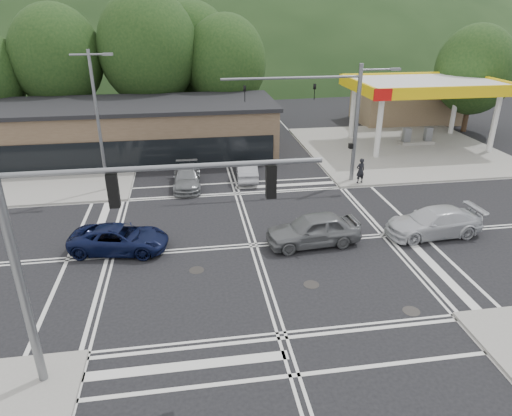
{
  "coord_description": "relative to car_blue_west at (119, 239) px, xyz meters",
  "views": [
    {
      "loc": [
        -3.07,
        -20.53,
        11.33
      ],
      "look_at": [
        0.38,
        1.56,
        1.4
      ],
      "focal_mm": 32.0,
      "sensor_mm": 36.0,
      "label": 1
    }
  ],
  "objects": [
    {
      "name": "sidewalk_ne",
      "position": [
        21.72,
        14.5,
        -0.6
      ],
      "size": [
        16.0,
        16.0,
        0.15
      ],
      "primitive_type": "cube",
      "color": "gray",
      "rests_on": "ground"
    },
    {
      "name": "streetlight_nw",
      "position": [
        -1.72,
        8.5,
        4.38
      ],
      "size": [
        2.5,
        0.25,
        9.0
      ],
      "color": "slate",
      "rests_on": "ground"
    },
    {
      "name": "signal_mast_sw",
      "position": [
        0.33,
        -8.7,
        4.45
      ],
      "size": [
        9.14,
        0.28,
        8.0
      ],
      "color": "slate",
      "rests_on": "ground"
    },
    {
      "name": "commercial_row",
      "position": [
        -1.28,
        16.5,
        1.33
      ],
      "size": [
        24.0,
        8.0,
        4.0
      ],
      "primitive_type": "cube",
      "color": "brown",
      "rests_on": "ground"
    },
    {
      "name": "tree_n_c",
      "position": [
        7.72,
        23.5,
        5.82
      ],
      "size": [
        7.6,
        7.6,
        10.87
      ],
      "color": "#382619",
      "rests_on": "ground"
    },
    {
      "name": "gas_station_canopy",
      "position": [
        23.71,
        15.49,
        4.37
      ],
      "size": [
        12.32,
        8.34,
        5.75
      ],
      "color": "silver",
      "rests_on": "ground"
    },
    {
      "name": "car_silver_east",
      "position": [
        16.42,
        -0.8,
        0.08
      ],
      "size": [
        5.27,
        2.35,
        1.5
      ],
      "primitive_type": "imported",
      "rotation": [
        0.0,
        0.0,
        -1.52
      ],
      "color": "silver",
      "rests_on": "ground"
    },
    {
      "name": "ground",
      "position": [
        6.72,
        -0.5,
        -0.67
      ],
      "size": [
        120.0,
        120.0,
        0.0
      ],
      "primitive_type": "plane",
      "color": "black",
      "rests_on": "ground"
    },
    {
      "name": "tree_ne",
      "position": [
        30.72,
        19.5,
        5.17
      ],
      "size": [
        7.2,
        7.2,
        9.99
      ],
      "color": "#382619",
      "rests_on": "ground"
    },
    {
      "name": "car_queue_a",
      "position": [
        7.72,
        9.39,
        -0.01
      ],
      "size": [
        1.64,
        4.07,
        1.31
      ],
      "primitive_type": "imported",
      "rotation": [
        0.0,
        0.0,
        3.08
      ],
      "color": "#9D9EA3",
      "rests_on": "ground"
    },
    {
      "name": "tree_n_b",
      "position": [
        0.72,
        23.5,
        7.12
      ],
      "size": [
        9.0,
        9.0,
        12.98
      ],
      "color": "#382619",
      "rests_on": "ground"
    },
    {
      "name": "convenience_store",
      "position": [
        26.72,
        24.5,
        1.23
      ],
      "size": [
        10.0,
        6.0,
        3.8
      ],
      "primitive_type": "cube",
      "color": "#846B4F",
      "rests_on": "ground"
    },
    {
      "name": "car_northbound",
      "position": [
        3.49,
        8.5,
        -0.02
      ],
      "size": [
        1.92,
        4.52,
        1.3
      ],
      "primitive_type": "imported",
      "rotation": [
        0.0,
        0.0,
        -0.02
      ],
      "color": "slate",
      "rests_on": "ground"
    },
    {
      "name": "car_queue_b",
      "position": [
        9.61,
        19.41,
        0.06
      ],
      "size": [
        2.12,
        4.43,
        1.46
      ],
      "primitive_type": "imported",
      "rotation": [
        0.0,
        0.0,
        3.24
      ],
      "color": "beige",
      "rests_on": "ground"
    },
    {
      "name": "sidewalk_nw",
      "position": [
        -8.28,
        14.5,
        -0.6
      ],
      "size": [
        16.0,
        16.0,
        0.15
      ],
      "primitive_type": "cube",
      "color": "gray",
      "rests_on": "ground"
    },
    {
      "name": "hill_north",
      "position": [
        6.72,
        89.5,
        -0.67
      ],
      "size": [
        252.0,
        126.0,
        140.0
      ],
      "primitive_type": "ellipsoid",
      "color": "#1E3517",
      "rests_on": "ground"
    },
    {
      "name": "pedestrian",
      "position": [
        15.25,
        7.0,
        0.36
      ],
      "size": [
        0.71,
        0.54,
        1.75
      ],
      "primitive_type": "imported",
      "rotation": [
        0.0,
        0.0,
        3.35
      ],
      "color": "black",
      "rests_on": "sidewalk_ne"
    },
    {
      "name": "signal_mast_ne",
      "position": [
        13.66,
        7.7,
        4.4
      ],
      "size": [
        11.65,
        0.3,
        8.0
      ],
      "color": "slate",
      "rests_on": "ground"
    },
    {
      "name": "car_blue_west",
      "position": [
        0.0,
        0.0,
        0.0
      ],
      "size": [
        5.14,
        3.0,
        1.34
      ],
      "primitive_type": "imported",
      "rotation": [
        0.0,
        0.0,
        1.4
      ],
      "color": "#0B1233",
      "rests_on": "ground"
    },
    {
      "name": "tree_n_a",
      "position": [
        -7.28,
        23.5,
        6.47
      ],
      "size": [
        8.0,
        8.0,
        11.75
      ],
      "color": "#382619",
      "rests_on": "ground"
    },
    {
      "name": "car_grey_center",
      "position": [
        9.77,
        -0.8,
        0.16
      ],
      "size": [
        5.0,
        2.36,
        1.65
      ],
      "primitive_type": "imported",
      "rotation": [
        0.0,
        0.0,
        -1.49
      ],
      "color": "slate",
      "rests_on": "ground"
    },
    {
      "name": "tree_n_e",
      "position": [
        4.72,
        27.5,
        6.47
      ],
      "size": [
        8.4,
        8.4,
        11.98
      ],
      "color": "#382619",
      "rests_on": "ground"
    }
  ]
}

